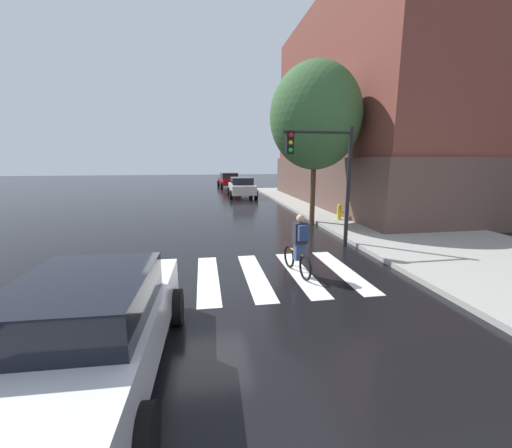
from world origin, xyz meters
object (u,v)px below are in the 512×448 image
object	(u,v)px
fire_hydrant	(339,212)
street_tree_near	(315,117)
sedan_far	(229,180)
sedan_near	(91,328)
traffic_light_near	(327,167)
cyclist	(299,245)
sedan_mid	(242,187)

from	to	relation	value
fire_hydrant	street_tree_near	bearing A→B (deg)	-171.19
sedan_far	street_tree_near	xyz separation A→B (m)	(2.31, -21.41, 4.17)
sedan_near	traffic_light_near	size ratio (longest dim) A/B	1.11
traffic_light_near	fire_hydrant	distance (m)	5.45
fire_hydrant	street_tree_near	xyz separation A→B (m)	(-1.50, -0.23, 4.49)
street_tree_near	cyclist	bearing A→B (deg)	-112.01
sedan_near	cyclist	bearing A→B (deg)	41.56
cyclist	traffic_light_near	xyz separation A→B (m)	(1.72, 2.58, 2.02)
sedan_near	sedan_mid	size ratio (longest dim) A/B	0.97
traffic_light_near	street_tree_near	world-z (taller)	street_tree_near
sedan_near	fire_hydrant	distance (m)	13.35
street_tree_near	fire_hydrant	bearing A→B (deg)	8.81
sedan_near	sedan_far	bearing A→B (deg)	82.00
sedan_near	sedan_mid	bearing A→B (deg)	77.90
sedan_near	sedan_mid	world-z (taller)	sedan_mid
sedan_near	traffic_light_near	world-z (taller)	traffic_light_near
cyclist	street_tree_near	bearing A→B (deg)	67.99
sedan_near	fire_hydrant	xyz separation A→B (m)	(8.27, 10.47, -0.29)
sedan_far	sedan_mid	bearing A→B (deg)	-88.04
sedan_mid	fire_hydrant	bearing A→B (deg)	-73.46
traffic_light_near	fire_hydrant	bearing A→B (deg)	60.04
traffic_light_near	sedan_far	bearing A→B (deg)	93.06
street_tree_near	sedan_mid	bearing A→B (deg)	99.42
traffic_light_near	fire_hydrant	size ratio (longest dim) A/B	5.38
sedan_mid	cyclist	bearing A→B (deg)	-92.10
sedan_far	street_tree_near	bearing A→B (deg)	-83.83
fire_hydrant	street_tree_near	size ratio (longest dim) A/B	0.10
sedan_far	fire_hydrant	world-z (taller)	sedan_far
cyclist	fire_hydrant	size ratio (longest dim) A/B	2.18
fire_hydrant	street_tree_near	distance (m)	4.74
sedan_mid	sedan_far	world-z (taller)	sedan_far
cyclist	street_tree_near	distance (m)	8.27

